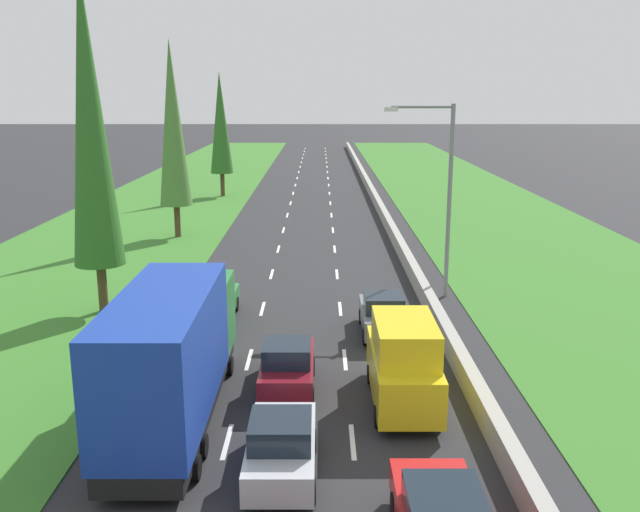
# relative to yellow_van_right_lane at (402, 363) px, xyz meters

# --- Properties ---
(ground_plane) EXTENTS (300.00, 300.00, 0.00)m
(ground_plane) POSITION_rel_yellow_van_right_lane_xyz_m (-3.41, 42.67, -1.40)
(ground_plane) COLOR #28282B
(ground_plane) RESTS_ON ground
(grass_verge_left) EXTENTS (14.00, 140.00, 0.04)m
(grass_verge_left) POSITION_rel_yellow_van_right_lane_xyz_m (-16.06, 42.67, -1.38)
(grass_verge_left) COLOR #387528
(grass_verge_left) RESTS_ON ground
(grass_verge_right) EXTENTS (14.00, 140.00, 0.04)m
(grass_verge_right) POSITION_rel_yellow_van_right_lane_xyz_m (10.94, 42.67, -1.38)
(grass_verge_right) COLOR #387528
(grass_verge_right) RESTS_ON ground
(median_barrier) EXTENTS (0.44, 120.00, 0.85)m
(median_barrier) POSITION_rel_yellow_van_right_lane_xyz_m (2.29, 42.67, -0.97)
(median_barrier) COLOR #9E9B93
(median_barrier) RESTS_ON ground
(lane_markings) EXTENTS (3.64, 116.00, 0.01)m
(lane_markings) POSITION_rel_yellow_van_right_lane_xyz_m (-3.41, 42.67, -1.39)
(lane_markings) COLOR white
(lane_markings) RESTS_ON ground
(yellow_van_right_lane) EXTENTS (1.96, 4.90, 2.82)m
(yellow_van_right_lane) POSITION_rel_yellow_van_right_lane_xyz_m (0.00, 0.00, 0.00)
(yellow_van_right_lane) COLOR yellow
(yellow_van_right_lane) RESTS_ON ground
(blue_box_truck_left_lane) EXTENTS (2.46, 9.40, 4.18)m
(blue_box_truck_left_lane) POSITION_rel_yellow_van_right_lane_xyz_m (-6.82, -1.14, 0.78)
(blue_box_truck_left_lane) COLOR black
(blue_box_truck_left_lane) RESTS_ON ground
(silver_hatchback_centre_lane) EXTENTS (1.74, 3.90, 1.72)m
(silver_hatchback_centre_lane) POSITION_rel_yellow_van_right_lane_xyz_m (-3.54, -4.10, -0.56)
(silver_hatchback_centre_lane) COLOR silver
(silver_hatchback_centre_lane) RESTS_ON ground
(grey_hatchback_right_lane) EXTENTS (1.74, 3.90, 1.72)m
(grey_hatchback_right_lane) POSITION_rel_yellow_van_right_lane_xyz_m (-0.05, 6.36, -0.56)
(grey_hatchback_right_lane) COLOR slate
(grey_hatchback_right_lane) RESTS_ON ground
(maroon_hatchback_centre_lane_third) EXTENTS (1.74, 3.90, 1.72)m
(maroon_hatchback_centre_lane_third) POSITION_rel_yellow_van_right_lane_xyz_m (-3.62, 1.06, -0.56)
(maroon_hatchback_centre_lane_third) COLOR maroon
(maroon_hatchback_centre_lane_third) RESTS_ON ground
(green_sedan_left_lane) EXTENTS (1.82, 4.50, 1.64)m
(green_sedan_left_lane) POSITION_rel_yellow_van_right_lane_xyz_m (-7.12, 7.98, -0.59)
(green_sedan_left_lane) COLOR #237A33
(green_sedan_left_lane) RESTS_ON ground
(poplar_tree_second) EXTENTS (2.17, 2.17, 14.77)m
(poplar_tree_second) POSITION_rel_yellow_van_right_lane_xyz_m (-12.15, 9.24, 7.04)
(poplar_tree_second) COLOR #4C3823
(poplar_tree_second) RESTS_ON ground
(poplar_tree_third) EXTENTS (2.12, 2.12, 12.85)m
(poplar_tree_third) POSITION_rel_yellow_van_right_lane_xyz_m (-12.12, 25.30, 6.08)
(poplar_tree_third) COLOR #4C3823
(poplar_tree_third) RESTS_ON ground
(poplar_tree_fourth) EXTENTS (2.08, 2.08, 11.35)m
(poplar_tree_fourth) POSITION_rel_yellow_van_right_lane_xyz_m (-11.66, 43.73, 5.32)
(poplar_tree_fourth) COLOR #4C3823
(poplar_tree_fourth) RESTS_ON ground
(street_light_mast) EXTENTS (3.20, 0.28, 9.00)m
(street_light_mast) POSITION_rel_yellow_van_right_lane_xyz_m (3.07, 11.65, 3.83)
(street_light_mast) COLOR gray
(street_light_mast) RESTS_ON ground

